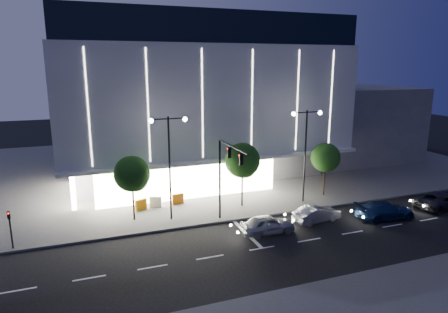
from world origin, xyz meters
TOP-DOWN VIEW (x-y plane):
  - ground at (0.00, 0.00)m, footprint 160.00×160.00m
  - sidewalk_museum at (5.00, 24.00)m, footprint 70.00×40.00m
  - museum at (2.98, 22.31)m, footprint 30.00×25.80m
  - annex_building at (26.00, 24.00)m, footprint 16.00×20.00m
  - traffic_mast at (1.00, 3.34)m, footprint 0.33×5.89m
  - street_lamp_west at (-3.00, 6.00)m, footprint 3.16×0.36m
  - street_lamp_east at (10.00, 6.00)m, footprint 3.16×0.36m
  - ped_signal_far at (-15.00, 4.50)m, footprint 0.22×0.24m
  - tree_left at (-5.97, 7.02)m, footprint 3.02×3.02m
  - tree_mid at (4.03, 7.02)m, footprint 3.25×3.25m
  - tree_right at (13.03, 7.02)m, footprint 2.91×2.91m
  - car_lead at (3.58, 0.77)m, footprint 4.41×1.84m
  - car_second at (8.58, 1.48)m, footprint 4.41×2.02m
  - car_third at (14.50, 0.00)m, footprint 5.43×2.63m
  - car_fourth at (21.30, 0.30)m, footprint 5.70×3.09m
  - barrier_a at (-5.08, 9.12)m, footprint 1.12×0.61m
  - barrier_b at (-3.69, 9.44)m, footprint 1.12×0.62m
  - barrier_c at (-1.54, 9.50)m, footprint 1.12×0.33m

SIDE VIEW (x-z plane):
  - ground at x=0.00m, z-range 0.00..0.00m
  - sidewalk_museum at x=5.00m, z-range 0.00..0.15m
  - barrier_a at x=-5.08m, z-range 0.15..1.15m
  - barrier_b at x=-3.69m, z-range 0.15..1.15m
  - barrier_c at x=-1.54m, z-range 0.15..1.15m
  - car_second at x=8.58m, z-range 0.00..1.40m
  - car_lead at x=3.58m, z-range 0.00..1.49m
  - car_fourth at x=21.30m, z-range 0.00..1.52m
  - car_third at x=14.50m, z-range 0.00..1.52m
  - ped_signal_far at x=-15.00m, z-range 0.39..3.39m
  - tree_right at x=13.03m, z-range 1.13..6.64m
  - tree_left at x=-5.97m, z-range 1.17..6.90m
  - tree_mid at x=4.03m, z-range 1.26..7.41m
  - annex_building at x=26.00m, z-range 0.00..10.00m
  - traffic_mast at x=1.00m, z-range 1.49..8.56m
  - street_lamp_west at x=-3.00m, z-range 1.46..10.46m
  - street_lamp_east at x=10.00m, z-range 1.46..10.46m
  - museum at x=2.98m, z-range 0.27..18.27m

